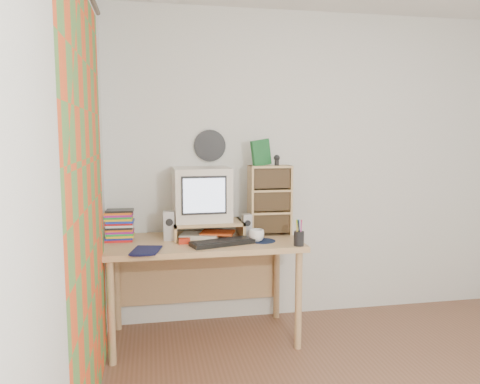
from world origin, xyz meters
name	(u,v)px	position (x,y,z in m)	size (l,w,h in m)	color
back_wall	(320,167)	(0.00, 1.75, 1.25)	(3.50, 3.50, 0.00)	white
left_wall	(61,201)	(-1.75, 0.00, 1.25)	(3.50, 3.50, 0.00)	white
curtain	(88,207)	(-1.71, 0.48, 1.15)	(2.20, 2.20, 0.00)	#E14D1F
wall_disc	(210,146)	(-0.93, 1.73, 1.43)	(0.25, 0.25, 0.02)	black
desk	(202,256)	(-1.03, 1.44, 0.62)	(1.40, 0.70, 0.75)	tan
monitor_riser	(208,225)	(-0.98, 1.48, 0.84)	(0.52, 0.30, 0.12)	tan
crt_monitor	(202,194)	(-1.02, 1.53, 1.07)	(0.42, 0.42, 0.40)	beige
speaker_left	(169,226)	(-1.27, 1.44, 0.86)	(0.08, 0.08, 0.21)	#BCBCC1
speaker_right	(247,226)	(-0.70, 1.41, 0.84)	(0.07, 0.07, 0.18)	#BCBCC1
keyboard	(222,243)	(-0.91, 1.21, 0.76)	(0.45, 0.15, 0.03)	black
dvd_stack	(119,222)	(-1.62, 1.48, 0.89)	(0.19, 0.14, 0.27)	brown
cd_rack	(270,200)	(-0.50, 1.50, 1.02)	(0.32, 0.17, 0.53)	tan
mug	(256,236)	(-0.66, 1.26, 0.79)	(0.11, 0.11, 0.09)	white
diary	(133,249)	(-1.52, 1.11, 0.77)	(0.21, 0.16, 0.04)	#0F1138
mousepad	(262,241)	(-0.61, 1.27, 0.75)	(0.19, 0.19, 0.00)	black
pen_cup	(299,236)	(-0.40, 1.08, 0.82)	(0.07, 0.07, 0.14)	black
papers	(207,235)	(-0.99, 1.48, 0.77)	(0.28, 0.20, 0.04)	silver
red_box	(184,241)	(-1.17, 1.30, 0.77)	(0.08, 0.05, 0.04)	red
game_box	(261,153)	(-0.57, 1.51, 1.38)	(0.15, 0.03, 0.20)	#1A5D2B
webcam	(277,160)	(-0.45, 1.49, 1.32)	(0.05, 0.05, 0.08)	black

